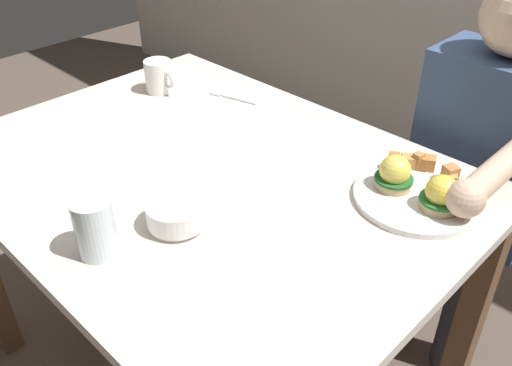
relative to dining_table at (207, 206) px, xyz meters
name	(u,v)px	position (x,y,z in m)	size (l,w,h in m)	color
dining_table	(207,206)	(0.00, 0.00, 0.00)	(1.20, 0.90, 0.74)	silver
eggs_benedict_plate	(418,189)	(0.41, 0.24, 0.13)	(0.27, 0.27, 0.09)	white
fruit_bowl	(176,215)	(0.12, -0.18, 0.14)	(0.12, 0.12, 0.05)	white
coffee_mug	(159,75)	(-0.42, 0.19, 0.16)	(0.11, 0.08, 0.09)	white
fork	(230,97)	(-0.24, 0.31, 0.11)	(0.15, 0.06, 0.00)	silver
water_glass_near	(96,231)	(0.08, -0.33, 0.16)	(0.08, 0.08, 0.12)	silver
diner_person	(479,168)	(0.40, 0.60, 0.02)	(0.34, 0.54, 1.14)	#33333D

